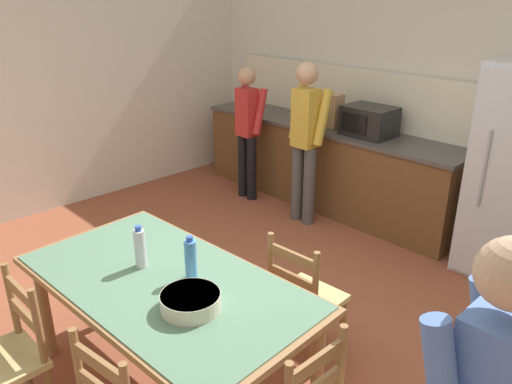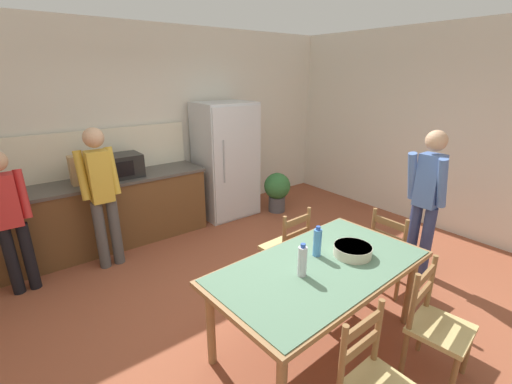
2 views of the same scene
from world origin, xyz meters
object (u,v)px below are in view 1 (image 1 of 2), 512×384
(dining_table, at_px, (166,291))
(person_at_sink, at_px, (248,127))
(bottle_off_centre, at_px, (191,259))
(microwave, at_px, (369,121))
(chair_side_near_left, at_px, (8,358))
(serving_bowl, at_px, (191,300))
(person_at_counter, at_px, (306,136))
(chair_side_far_right, at_px, (304,299))
(paper_bag, at_px, (331,110))
(bottle_near_centre, at_px, (140,248))

(dining_table, xyz_separation_m, person_at_sink, (-1.93, 2.44, 0.18))
(dining_table, distance_m, bottle_off_centre, 0.25)
(microwave, xyz_separation_m, dining_table, (0.64, -2.94, -0.39))
(chair_side_near_left, xyz_separation_m, person_at_sink, (-1.56, 3.25, 0.43))
(serving_bowl, relative_size, person_at_counter, 0.19)
(microwave, bearing_deg, person_at_sink, -158.82)
(dining_table, relative_size, serving_bowl, 5.93)
(person_at_sink, bearing_deg, microwave, -68.82)
(serving_bowl, distance_m, chair_side_far_right, 0.94)
(microwave, distance_m, person_at_sink, 1.40)
(bottle_off_centre, relative_size, chair_side_near_left, 0.30)
(paper_bag, distance_m, serving_bowl, 3.34)
(dining_table, relative_size, person_at_sink, 1.23)
(serving_bowl, bearing_deg, bottle_off_centre, 142.38)
(bottle_near_centre, bearing_deg, paper_bag, 107.01)
(paper_bag, bearing_deg, person_at_counter, -79.87)
(person_at_sink, distance_m, person_at_counter, 0.89)
(bottle_off_centre, bearing_deg, microwave, 104.53)
(chair_side_near_left, bearing_deg, paper_bag, 100.04)
(microwave, distance_m, bottle_off_centre, 2.91)
(bottle_near_centre, xyz_separation_m, serving_bowl, (0.56, -0.05, -0.07))
(dining_table, bearing_deg, microwave, 102.33)
(paper_bag, distance_m, dining_table, 3.17)
(dining_table, bearing_deg, chair_side_far_right, 65.03)
(serving_bowl, bearing_deg, dining_table, 170.02)
(chair_side_near_left, distance_m, person_at_sink, 3.63)
(paper_bag, height_order, dining_table, paper_bag)
(person_at_sink, bearing_deg, dining_table, -141.65)
(person_at_sink, bearing_deg, serving_bowl, -137.89)
(chair_side_near_left, bearing_deg, dining_table, 63.68)
(person_at_sink, relative_size, person_at_counter, 0.92)
(person_at_sink, xyz_separation_m, person_at_counter, (0.89, -0.02, 0.08))
(bottle_near_centre, height_order, chair_side_far_right, bottle_near_centre)
(chair_side_near_left, bearing_deg, chair_side_far_right, 63.65)
(serving_bowl, bearing_deg, person_at_counter, 118.88)
(dining_table, xyz_separation_m, person_at_counter, (-1.04, 2.42, 0.26))
(person_at_counter, bearing_deg, bottle_near_centre, -161.60)
(paper_bag, bearing_deg, chair_side_near_left, -78.55)
(bottle_near_centre, bearing_deg, chair_side_far_right, 53.46)
(chair_side_far_right, relative_size, person_at_counter, 0.54)
(paper_bag, bearing_deg, bottle_near_centre, -72.99)
(paper_bag, height_order, person_at_counter, person_at_counter)
(bottle_near_centre, relative_size, chair_side_near_left, 0.30)
(paper_bag, relative_size, chair_side_far_right, 0.40)
(bottle_off_centre, bearing_deg, person_at_sink, 131.10)
(serving_bowl, xyz_separation_m, person_at_sink, (-2.26, 2.50, 0.05))
(paper_bag, relative_size, chair_side_near_left, 0.40)
(microwave, bearing_deg, paper_bag, -179.10)
(bottle_near_centre, xyz_separation_m, person_at_counter, (-0.81, 2.43, 0.06))
(microwave, xyz_separation_m, bottle_near_centre, (0.41, -2.95, -0.19))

